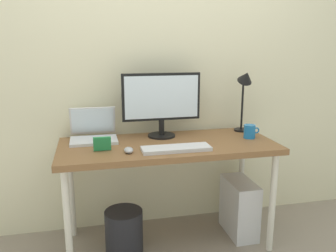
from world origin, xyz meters
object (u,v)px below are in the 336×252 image
(desk_lamp, at_px, (245,87))
(laptop, at_px, (93,132))
(photo_frame, at_px, (102,144))
(monitor, at_px, (161,101))
(computer_tower, at_px, (239,207))
(keyboard, at_px, (176,149))
(wastebasket, at_px, (124,231))
(coffee_mug, at_px, (249,131))
(desk, at_px, (168,153))
(mouse, at_px, (129,150))

(desk_lamp, bearing_deg, laptop, 178.99)
(laptop, xyz_separation_m, photo_frame, (0.05, -0.28, -0.01))
(monitor, xyz_separation_m, computer_tower, (0.56, -0.18, -0.80))
(keyboard, distance_m, wastebasket, 0.71)
(monitor, bearing_deg, coffee_mug, -16.13)
(monitor, distance_m, coffee_mug, 0.67)
(desk, relative_size, mouse, 16.27)
(monitor, height_order, coffee_mug, monitor)
(desk, bearing_deg, photo_frame, -169.38)
(mouse, bearing_deg, laptop, 119.99)
(desk_lamp, height_order, photo_frame, desk_lamp)
(monitor, relative_size, computer_tower, 1.34)
(laptop, relative_size, mouse, 3.56)
(desk_lamp, height_order, keyboard, desk_lamp)
(mouse, distance_m, computer_tower, 1.02)
(coffee_mug, bearing_deg, monitor, 163.87)
(computer_tower, bearing_deg, desk_lamp, 65.60)
(photo_frame, bearing_deg, mouse, -24.60)
(keyboard, bearing_deg, coffee_mug, 16.87)
(desk_lamp, bearing_deg, computer_tower, -114.40)
(desk_lamp, bearing_deg, photo_frame, -166.17)
(monitor, bearing_deg, keyboard, -86.62)
(desk, relative_size, photo_frame, 13.31)
(laptop, xyz_separation_m, computer_tower, (1.04, -0.20, -0.60))
(desk_lamp, relative_size, coffee_mug, 4.13)
(mouse, distance_m, wastebasket, 0.63)
(monitor, distance_m, photo_frame, 0.55)
(monitor, xyz_separation_m, coffee_mug, (0.61, -0.18, -0.22))
(photo_frame, bearing_deg, desk_lamp, 13.83)
(mouse, height_order, wastebasket, mouse)
(desk, distance_m, desk_lamp, 0.78)
(laptop, relative_size, desk_lamp, 0.66)
(monitor, height_order, computer_tower, monitor)
(keyboard, bearing_deg, computer_tower, 18.33)
(keyboard, xyz_separation_m, computer_tower, (0.54, 0.18, -0.55))
(keyboard, bearing_deg, desk, 94.62)
(coffee_mug, bearing_deg, mouse, -169.73)
(desk, xyz_separation_m, desk_lamp, (0.63, 0.18, 0.42))
(monitor, distance_m, wastebasket, 0.95)
(photo_frame, distance_m, wastebasket, 0.66)
(keyboard, distance_m, photo_frame, 0.47)
(desk, bearing_deg, computer_tower, 0.55)
(coffee_mug, height_order, computer_tower, coffee_mug)
(wastebasket, bearing_deg, coffee_mug, 2.88)
(monitor, relative_size, keyboard, 1.28)
(desk_lamp, height_order, computer_tower, desk_lamp)
(coffee_mug, bearing_deg, desk, -179.53)
(desk_lamp, bearing_deg, coffee_mug, -100.07)
(coffee_mug, bearing_deg, wastebasket, -177.12)
(desk_lamp, distance_m, photo_frame, 1.15)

